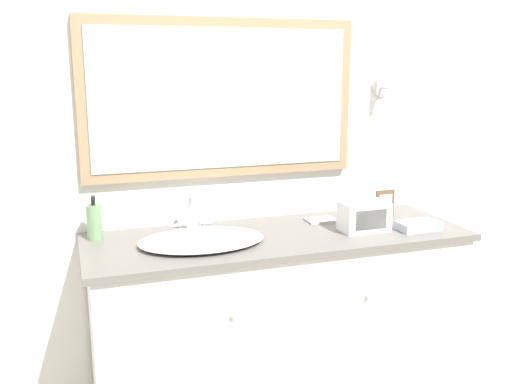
# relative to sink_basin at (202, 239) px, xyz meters

# --- Properties ---
(wall_back) EXTENTS (8.00, 0.18, 2.55)m
(wall_back) POSITION_rel_sink_basin_xyz_m (0.35, 0.35, 0.35)
(wall_back) COLOR white
(wall_back) RESTS_ON ground_plane
(vanity_counter) EXTENTS (1.72, 0.60, 0.91)m
(vanity_counter) POSITION_rel_sink_basin_xyz_m (0.36, 0.02, -0.47)
(vanity_counter) COLOR silver
(vanity_counter) RESTS_ON ground_plane
(sink_basin) EXTENTS (0.54, 0.42, 0.17)m
(sink_basin) POSITION_rel_sink_basin_xyz_m (0.00, 0.00, 0.00)
(sink_basin) COLOR white
(sink_basin) RESTS_ON vanity_counter
(soap_bottle) EXTENTS (0.07, 0.07, 0.20)m
(soap_bottle) POSITION_rel_sink_basin_xyz_m (-0.42, 0.20, 0.06)
(soap_bottle) COLOR #709966
(soap_bottle) RESTS_ON vanity_counter
(appliance_box) EXTENTS (0.21, 0.13, 0.13)m
(appliance_box) POSITION_rel_sink_basin_xyz_m (0.75, -0.05, 0.05)
(appliance_box) COLOR white
(appliance_box) RESTS_ON vanity_counter
(picture_frame) EXTENTS (0.10, 0.01, 0.14)m
(picture_frame) POSITION_rel_sink_basin_xyz_m (0.94, 0.10, 0.05)
(picture_frame) COLOR brown
(picture_frame) RESTS_ON vanity_counter
(hand_towel_near_sink) EXTENTS (0.19, 0.11, 0.04)m
(hand_towel_near_sink) POSITION_rel_sink_basin_xyz_m (0.99, -0.12, 0.00)
(hand_towel_near_sink) COLOR #A8B7C6
(hand_towel_near_sink) RESTS_ON vanity_counter
(metal_tray) EXTENTS (0.14, 0.10, 0.01)m
(metal_tray) POSITION_rel_sink_basin_xyz_m (0.63, 0.16, -0.01)
(metal_tray) COLOR #ADADB2
(metal_tray) RESTS_ON vanity_counter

